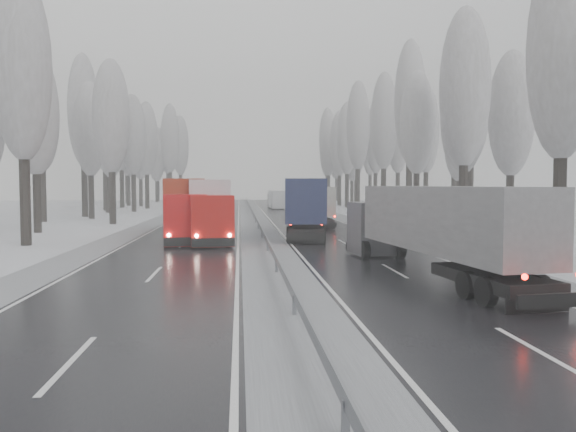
{
  "coord_description": "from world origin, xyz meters",
  "views": [
    {
      "loc": [
        -1.59,
        -12.23,
        3.87
      ],
      "look_at": [
        0.96,
        17.19,
        2.2
      ],
      "focal_mm": 35.0,
      "sensor_mm": 36.0,
      "label": 1
    }
  ],
  "objects": [
    {
      "name": "tree_33",
      "position": [
        19.77,
        93.21,
        9.26
      ],
      "size": [
        3.6,
        3.6,
        14.33
      ],
      "color": "black",
      "rests_on": "ground"
    },
    {
      "name": "median_slush",
      "position": [
        0.0,
        30.0,
        0.02
      ],
      "size": [
        3.0,
        200.0,
        0.04
      ],
      "primitive_type": "cube",
      "color": "#96999D",
      "rests_on": "ground"
    },
    {
      "name": "tree_75",
      "position": [
        -24.2,
        103.33,
        11.99
      ],
      "size": [
        3.6,
        3.6,
        18.6
      ],
      "color": "black",
      "rests_on": "ground"
    },
    {
      "name": "box_truck_distant",
      "position": [
        4.35,
        76.05,
        1.48
      ],
      "size": [
        2.76,
        7.88,
        2.9
      ],
      "rotation": [
        0.0,
        0.0,
        0.05
      ],
      "color": "silver",
      "rests_on": "ground"
    },
    {
      "name": "tree_64",
      "position": [
        -18.26,
        52.71,
        9.96
      ],
      "size": [
        3.6,
        3.6,
        15.42
      ],
      "color": "black",
      "rests_on": "ground"
    },
    {
      "name": "tree_78",
      "position": [
        -17.56,
        115.31,
        12.59
      ],
      "size": [
        3.6,
        3.6,
        19.55
      ],
      "color": "black",
      "rests_on": "ground"
    },
    {
      "name": "tree_63",
      "position": [
        -21.85,
        47.73,
        10.89
      ],
      "size": [
        3.6,
        3.6,
        16.88
      ],
      "color": "black",
      "rests_on": "ground"
    },
    {
      "name": "tree_67",
      "position": [
        -19.54,
        66.35,
        11.03
      ],
      "size": [
        3.6,
        3.6,
        17.09
      ],
      "color": "black",
      "rests_on": "ground"
    },
    {
      "name": "tree_25",
      "position": [
        24.81,
        55.02,
        12.52
      ],
      "size": [
        3.6,
        3.6,
        19.44
      ],
      "color": "black",
      "rests_on": "ground"
    },
    {
      "name": "tree_28",
      "position": [
        16.34,
        71.95,
        12.64
      ],
      "size": [
        3.6,
        3.6,
        19.62
      ],
      "color": "black",
      "rests_on": "ground"
    },
    {
      "name": "truck_cream_box",
      "position": [
        5.0,
        41.46,
        2.14
      ],
      "size": [
        3.06,
        14.42,
        3.67
      ],
      "rotation": [
        0.0,
        0.0,
        0.06
      ],
      "color": "#A49F92",
      "rests_on": "ground"
    },
    {
      "name": "tree_20",
      "position": [
        17.9,
        35.17,
        10.14
      ],
      "size": [
        3.6,
        3.6,
        15.71
      ],
      "color": "black",
      "rests_on": "ground"
    },
    {
      "name": "tree_74",
      "position": [
        -15.07,
        99.33,
        12.67
      ],
      "size": [
        3.6,
        3.6,
        19.68
      ],
      "color": "black",
      "rests_on": "ground"
    },
    {
      "name": "truck_red_red",
      "position": [
        -5.81,
        29.32,
        2.48
      ],
      "size": [
        4.67,
        16.68,
        4.24
      ],
      "rotation": [
        0.0,
        0.0,
        0.13
      ],
      "color": "red",
      "rests_on": "ground"
    },
    {
      "name": "tree_37",
      "position": [
        24.02,
        110.16,
        10.56
      ],
      "size": [
        3.6,
        3.6,
        16.37
      ],
      "color": "black",
      "rests_on": "ground"
    },
    {
      "name": "truck_red_white",
      "position": [
        -4.07,
        28.84,
        2.44
      ],
      "size": [
        4.41,
        16.42,
        4.18
      ],
      "rotation": [
        0.0,
        0.0,
        0.12
      ],
      "color": "#B80D0A",
      "rests_on": "ground"
    },
    {
      "name": "tree_35",
      "position": [
        24.94,
        100.32,
        11.77
      ],
      "size": [
        3.6,
        3.6,
        18.25
      ],
      "color": "black",
      "rests_on": "ground"
    },
    {
      "name": "tree_18",
      "position": [
        14.51,
        27.03,
        10.7
      ],
      "size": [
        3.6,
        3.6,
        16.58
      ],
      "color": "black",
      "rests_on": "ground"
    },
    {
      "name": "tree_36",
      "position": [
        17.04,
        106.16,
        13.02
      ],
      "size": [
        3.6,
        3.6,
        20.23
      ],
      "color": "black",
      "rests_on": "ground"
    },
    {
      "name": "tree_19",
      "position": [
        20.02,
        31.03,
        9.42
      ],
      "size": [
        3.6,
        3.6,
        14.57
      ],
      "color": "black",
      "rests_on": "ground"
    },
    {
      "name": "tree_68",
      "position": [
        -16.58,
        69.11,
        10.75
      ],
      "size": [
        3.6,
        3.6,
        16.65
      ],
      "color": "black",
      "rests_on": "ground"
    },
    {
      "name": "tree_26",
      "position": [
        17.56,
        61.27,
        12.1
      ],
      "size": [
        3.6,
        3.6,
        18.78
      ],
      "color": "black",
      "rests_on": "ground"
    },
    {
      "name": "tree_60",
      "position": [
        -17.75,
        34.2,
        9.59
      ],
      "size": [
        3.6,
        3.6,
        14.84
      ],
      "color": "black",
      "rests_on": "ground"
    },
    {
      "name": "ground",
      "position": [
        0.0,
        0.0,
        0.0
      ],
      "size": [
        260.0,
        260.0,
        0.0
      ],
      "primitive_type": "plane",
      "color": "white",
      "rests_on": "ground"
    },
    {
      "name": "carriageway_left",
      "position": [
        -5.25,
        30.0,
        0.01
      ],
      "size": [
        7.5,
        200.0,
        0.03
      ],
      "primitive_type": "cube",
      "color": "black",
      "rests_on": "ground"
    },
    {
      "name": "tree_58",
      "position": [
        -15.13,
        24.57,
        11.1
      ],
      "size": [
        3.6,
        3.6,
        17.21
      ],
      "color": "black",
      "rests_on": "ground"
    },
    {
      "name": "tree_30",
      "position": [
        16.56,
        81.7,
        11.52
      ],
      "size": [
        3.6,
        3.6,
        17.86
      ],
      "color": "black",
      "rests_on": "ground"
    },
    {
      "name": "tree_31",
      "position": [
        22.48,
        85.7,
        11.97
      ],
      "size": [
        3.6,
        3.6,
        18.58
      ],
      "color": "black",
      "rests_on": "ground"
    },
    {
      "name": "truck_blue_box",
      "position": [
        3.49,
        30.51,
        2.48
      ],
      "size": [
        4.49,
        16.68,
        4.24
      ],
      "rotation": [
        0.0,
        0.0,
        -0.12
      ],
      "color": "#1D1D49",
      "rests_on": "ground"
    },
    {
      "name": "tree_39",
      "position": [
        21.55,
        120.73,
        10.45
      ],
      "size": [
        3.6,
        3.6,
        16.19
      ],
      "color": "black",
      "rests_on": "ground"
    },
    {
      "name": "tree_34",
      "position": [
        15.73,
        96.32,
        11.37
      ],
      "size": [
        3.6,
        3.6,
        17.63
      ],
      "color": "black",
      "rests_on": "ground"
    },
    {
      "name": "tree_70",
      "position": [
        -16.33,
        79.19,
        11.03
      ],
      "size": [
        3.6,
        3.6,
        17.09
      ],
      "color": "black",
      "rests_on": "ground"
    },
    {
      "name": "tree_29",
      "position": [
        23.71,
        75.95,
        11.67
      ],
      "size": [
        3.6,
        3.6,
        18.11
      ],
      "color": "black",
      "rests_on": "ground"
    },
    {
      "name": "tree_77",
      "position": [
        -19.66,
        112.72,
        9.26
      ],
      "size": [
        3.6,
        3.6,
        14.32
      ],
      "color": "black",
      "rests_on": "ground"
    },
    {
      "name": "tree_79",
      "position": [
        -20.33,
        119.31,
        11.01
      ],
      "size": [
        3.6,
        3.6,
        17.07
      ],
      "color": "black",
      "rests_on": "ground"
    },
    {
      "name": "tree_32",
      "position": [
        16.63,
        89.21,
        11.18
      ],
      "size": [
        3.6,
        3.6,
        17.33
      ],
      "color": "black",
      "rests_on": "ground"
    },
    {
      "name": "tree_16",
      "position": [
        15.04,
        15.67,
        10.67
      ],
      "size": [
        3.6,
        3.6,
        16.53
      ],
      "color": "black",
      "rests_on": "ground"
    },
    {
      "name": "tree_69",
      "position": [
        -21.42,
        73.11,
        12.46
      ],
      "size": [
        3.6,
        3.6,
        19.35
      ],
      "color": "black",
      "rests_on": "ground"
    },
    {
      "name": "truck_grey_tarp",
      "position": [
        6.42,
        10.67,
        2.21
      ],
      "size": [
        4.03,
        14.89,
        3.79
      ],
      "rotation": [
        0.0,
        0.0,
        0.12
      ],
      "color": "#515156",
      "rests_on": "ground"
    },
    {
      "name": "tree_73",
      "position": [
        -21.82,
        92.54,
        11.11
      ],
      "size": [
        3.6,
        3.6,
        17.22
      ],
      "color": "black",
      "rests_on": "ground"
    },
    {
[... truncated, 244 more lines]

